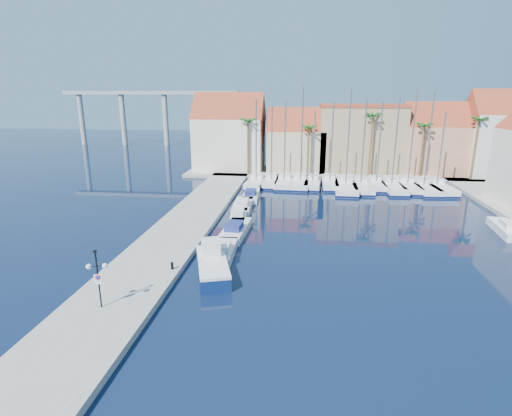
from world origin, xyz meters
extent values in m
plane|color=black|center=(0.00, 0.00, 0.00)|extent=(260.00, 260.00, 0.00)
cube|color=gray|center=(-9.00, 13.50, 0.25)|extent=(6.00, 77.00, 0.50)
cube|color=gray|center=(10.00, 48.00, 0.25)|extent=(54.00, 16.00, 0.50)
cylinder|color=black|center=(-9.27, -2.90, 2.45)|extent=(0.10, 0.10, 3.90)
cylinder|color=black|center=(-9.51, -2.96, 3.33)|extent=(0.49, 0.16, 0.05)
cylinder|color=black|center=(-9.04, -2.85, 3.33)|extent=(0.49, 0.16, 0.05)
sphere|color=white|center=(-9.75, -3.02, 3.33)|extent=(0.35, 0.35, 0.35)
sphere|color=white|center=(-8.80, -2.79, 3.33)|extent=(0.35, 0.35, 0.35)
cube|color=black|center=(-9.27, -2.90, 4.31)|extent=(0.24, 0.16, 0.16)
cube|color=white|center=(-9.26, -2.96, 2.55)|extent=(0.48, 0.14, 0.49)
cylinder|color=red|center=(-9.25, -2.99, 2.60)|extent=(0.33, 0.09, 0.33)
cylinder|color=#1933A5|center=(-9.25, -2.99, 2.60)|extent=(0.23, 0.07, 0.23)
cube|color=white|center=(-9.26, -2.96, 2.21)|extent=(0.39, 0.12, 0.14)
cylinder|color=black|center=(-6.60, 3.17, 0.79)|extent=(0.23, 0.23, 0.57)
cube|color=#0E2152|center=(-3.54, 3.74, 0.50)|extent=(4.07, 6.99, 1.00)
cube|color=white|center=(-3.54, 3.74, 1.11)|extent=(4.07, 6.99, 0.22)
cube|color=white|center=(-3.93, 5.01, 1.71)|extent=(1.90, 2.11, 1.22)
cube|color=white|center=(-3.34, 7.33, 0.40)|extent=(1.92, 5.55, 0.80)
cube|color=white|center=(-3.33, 6.78, 1.10)|extent=(1.29, 1.96, 0.60)
cube|color=white|center=(-3.28, 13.10, 0.40)|extent=(2.46, 6.74, 0.80)
cube|color=navy|center=(-3.32, 12.43, 1.10)|extent=(1.60, 2.40, 0.60)
cube|color=white|center=(-3.68, 17.64, 0.40)|extent=(1.95, 5.25, 0.80)
cube|color=white|center=(-3.65, 17.12, 1.10)|extent=(1.26, 1.87, 0.60)
cube|color=white|center=(-3.93, 22.17, 0.40)|extent=(2.37, 6.62, 0.80)
cube|color=white|center=(-3.90, 21.52, 1.10)|extent=(1.56, 2.35, 0.60)
cube|color=white|center=(-3.58, 27.34, 0.40)|extent=(2.26, 6.32, 0.80)
cube|color=navy|center=(-3.56, 26.71, 1.10)|extent=(1.49, 2.24, 0.60)
cube|color=white|center=(24.00, 16.71, 0.40)|extent=(2.53, 6.25, 0.80)
cube|color=white|center=(23.94, 16.10, 1.10)|extent=(1.57, 2.25, 0.60)
cube|color=white|center=(-3.81, 35.88, 0.50)|extent=(3.01, 9.24, 1.00)
cube|color=#0E1747|center=(-3.81, 35.88, 0.18)|extent=(3.08, 9.31, 0.28)
cube|color=white|center=(-3.75, 36.79, 1.30)|extent=(1.85, 2.84, 0.60)
cylinder|color=slate|center=(-3.85, 35.42, 7.00)|extent=(0.20, 0.20, 12.00)
cube|color=white|center=(-1.53, 36.40, 0.50)|extent=(2.39, 8.13, 1.00)
cube|color=#0E1747|center=(-1.53, 36.40, 0.18)|extent=(2.46, 8.20, 0.28)
cube|color=white|center=(-1.50, 37.21, 1.30)|extent=(1.56, 2.47, 0.60)
cylinder|color=slate|center=(-1.54, 36.00, 6.48)|extent=(0.20, 0.20, 10.95)
cube|color=white|center=(0.44, 36.53, 0.50)|extent=(2.69, 9.77, 1.00)
cube|color=#0E1747|center=(0.44, 36.53, 0.18)|extent=(2.76, 9.83, 0.28)
cube|color=white|center=(0.46, 37.50, 1.30)|extent=(1.82, 2.95, 0.60)
cylinder|color=slate|center=(0.43, 36.04, 6.75)|extent=(0.20, 0.20, 11.51)
cube|color=white|center=(2.97, 36.31, 0.50)|extent=(2.87, 9.63, 1.00)
cube|color=#0E1747|center=(2.97, 36.31, 0.18)|extent=(2.93, 9.70, 0.28)
cube|color=white|center=(3.01, 37.27, 1.30)|extent=(1.85, 2.93, 0.60)
cylinder|color=slate|center=(2.95, 35.84, 7.87)|extent=(0.20, 0.20, 13.73)
cube|color=white|center=(4.81, 36.24, 0.50)|extent=(2.89, 8.93, 1.00)
cube|color=#0E1747|center=(4.81, 36.24, 0.18)|extent=(2.96, 8.99, 0.28)
cube|color=white|center=(4.88, 37.11, 1.30)|extent=(1.78, 2.74, 0.60)
cylinder|color=slate|center=(4.78, 35.80, 6.14)|extent=(0.20, 0.20, 10.29)
cube|color=white|center=(7.39, 36.42, 0.50)|extent=(2.30, 8.79, 1.00)
cube|color=#0E1747|center=(7.39, 36.42, 0.18)|extent=(2.36, 8.85, 0.28)
cube|color=white|center=(7.40, 37.30, 1.30)|extent=(1.60, 2.64, 0.60)
cylinder|color=slate|center=(7.39, 35.98, 6.80)|extent=(0.20, 0.20, 11.60)
cube|color=white|center=(9.62, 35.01, 0.50)|extent=(3.64, 12.09, 1.00)
cube|color=#0E1747|center=(9.62, 35.01, 0.18)|extent=(3.70, 12.15, 0.28)
cube|color=white|center=(9.67, 36.20, 1.30)|extent=(2.33, 3.68, 0.60)
cylinder|color=slate|center=(9.60, 34.41, 7.68)|extent=(0.20, 0.20, 13.35)
cube|color=white|center=(11.83, 35.32, 0.50)|extent=(2.83, 10.69, 1.00)
cube|color=#0E1747|center=(11.83, 35.32, 0.18)|extent=(2.89, 10.75, 0.28)
cube|color=white|center=(11.83, 36.38, 1.30)|extent=(1.96, 3.21, 0.60)
cylinder|color=slate|center=(11.84, 34.78, 6.98)|extent=(0.20, 0.20, 11.95)
cube|color=white|center=(14.26, 36.32, 0.50)|extent=(2.17, 8.27, 1.00)
cube|color=#0E1747|center=(14.26, 36.32, 0.18)|extent=(2.23, 8.33, 0.28)
cube|color=white|center=(14.26, 37.15, 1.30)|extent=(1.51, 2.48, 0.60)
cylinder|color=slate|center=(14.26, 35.91, 6.79)|extent=(0.20, 0.20, 11.58)
cube|color=white|center=(16.27, 35.39, 0.50)|extent=(3.19, 10.54, 1.00)
cube|color=#0E1747|center=(16.27, 35.39, 0.18)|extent=(3.25, 10.60, 0.28)
cube|color=white|center=(16.22, 36.43, 1.30)|extent=(2.04, 3.21, 0.60)
cylinder|color=slate|center=(16.29, 34.87, 7.13)|extent=(0.20, 0.20, 12.27)
cube|color=white|center=(18.79, 36.28, 0.50)|extent=(3.16, 10.61, 1.00)
cube|color=#0E1747|center=(18.79, 36.28, 0.18)|extent=(3.22, 10.67, 0.28)
cube|color=white|center=(18.83, 37.33, 1.30)|extent=(2.04, 3.23, 0.60)
cylinder|color=slate|center=(18.77, 35.76, 7.63)|extent=(0.20, 0.20, 13.26)
cube|color=white|center=(20.84, 35.48, 0.50)|extent=(3.18, 10.67, 1.00)
cube|color=#0E1747|center=(20.84, 35.48, 0.18)|extent=(3.24, 10.74, 0.28)
cube|color=white|center=(20.80, 36.54, 1.30)|extent=(2.05, 3.25, 0.60)
cylinder|color=slate|center=(20.86, 34.96, 7.54)|extent=(0.20, 0.20, 13.08)
cube|color=white|center=(22.76, 35.89, 0.50)|extent=(3.57, 10.99, 1.00)
cube|color=#0E1747|center=(22.76, 35.89, 0.18)|extent=(3.63, 11.06, 0.28)
cube|color=white|center=(22.69, 36.97, 1.30)|extent=(2.19, 3.38, 0.60)
cylinder|color=slate|center=(22.80, 35.35, 6.13)|extent=(0.20, 0.20, 10.25)
cube|color=beige|center=(-10.00, 47.00, 5.00)|extent=(12.00, 9.00, 9.00)
cube|color=brown|center=(-10.00, 47.00, 9.50)|extent=(12.30, 9.00, 9.00)
cube|color=tan|center=(2.00, 47.00, 4.00)|extent=(10.00, 8.00, 7.00)
cube|color=brown|center=(2.00, 47.00, 7.50)|extent=(10.30, 8.00, 8.00)
cube|color=#9C8260|center=(13.00, 48.00, 6.00)|extent=(14.00, 10.00, 11.00)
cube|color=brown|center=(13.00, 48.00, 11.75)|extent=(14.20, 10.20, 0.50)
cube|color=tan|center=(25.00, 47.00, 4.50)|extent=(10.00, 8.00, 8.00)
cube|color=brown|center=(25.00, 47.00, 8.50)|extent=(10.30, 8.00, 8.00)
cube|color=silver|center=(34.00, 46.00, 5.50)|extent=(8.00, 8.00, 10.00)
cube|color=brown|center=(34.00, 46.00, 10.50)|extent=(8.30, 8.00, 8.00)
cylinder|color=brown|center=(-6.00, 42.00, 5.00)|extent=(0.36, 0.36, 9.00)
sphere|color=#1A5C1A|center=(-6.00, 42.00, 9.35)|extent=(2.60, 2.60, 2.60)
cylinder|color=brown|center=(4.00, 42.00, 4.50)|extent=(0.36, 0.36, 8.00)
sphere|color=#1A5C1A|center=(4.00, 42.00, 8.35)|extent=(2.60, 2.60, 2.60)
cylinder|color=brown|center=(14.00, 42.00, 5.50)|extent=(0.36, 0.36, 10.00)
sphere|color=#1A5C1A|center=(14.00, 42.00, 10.35)|extent=(2.60, 2.60, 2.60)
cylinder|color=brown|center=(22.00, 42.00, 4.75)|extent=(0.36, 0.36, 8.50)
sphere|color=#1A5C1A|center=(22.00, 42.00, 8.85)|extent=(2.60, 2.60, 2.60)
cylinder|color=brown|center=(30.00, 42.00, 5.25)|extent=(0.36, 0.36, 9.50)
sphere|color=#1A5C1A|center=(30.00, 42.00, 9.85)|extent=(2.60, 2.60, 2.60)
cube|color=#9E9E99|center=(-38.00, 82.00, 14.00)|extent=(48.00, 2.20, 0.90)
cylinder|color=#9E9E99|center=(-58.00, 82.00, 7.00)|extent=(1.40, 1.40, 14.00)
cylinder|color=#9E9E99|center=(-46.00, 82.00, 7.00)|extent=(1.40, 1.40, 14.00)
cylinder|color=#9E9E99|center=(-34.00, 82.00, 7.00)|extent=(1.40, 1.40, 14.00)
cylinder|color=#9E9E99|center=(-22.00, 82.00, 7.00)|extent=(1.40, 1.40, 14.00)
camera|label=1|loc=(3.24, -24.37, 13.60)|focal=28.00mm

